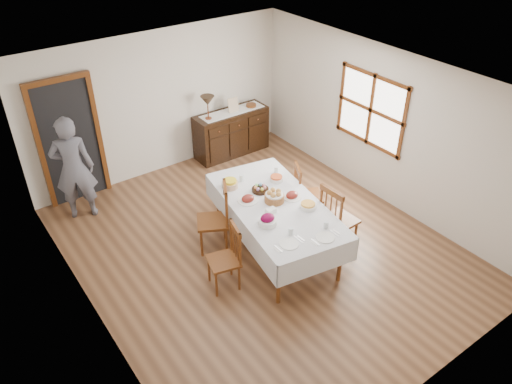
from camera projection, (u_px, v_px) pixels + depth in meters
ground at (260, 247)px, 7.59m from camera, size 6.00×6.00×0.00m
room_shell at (234, 143)px, 6.90m from camera, size 5.02×6.02×2.65m
dining_table at (275, 209)px, 7.17m from camera, size 1.60×2.55×0.82m
chair_left_near at (227, 257)px, 6.66m from camera, size 0.48×0.48×0.96m
chair_left_far at (216, 218)px, 7.30m from camera, size 0.61×0.61×1.08m
chair_right_near at (337, 218)px, 7.26m from camera, size 0.48×0.48×1.11m
chair_right_far at (305, 193)px, 7.90m from camera, size 0.57×0.57×1.01m
sideboard at (231, 133)px, 9.82m from camera, size 1.49×0.54×0.89m
person at (73, 165)px, 7.79m from camera, size 0.69×0.57×1.88m
bread_basket at (274, 197)px, 7.13m from camera, size 0.29×0.29×0.18m
egg_basket at (260, 189)px, 7.38m from camera, size 0.25×0.25×0.10m
ham_platter_a at (248, 199)px, 7.16m from camera, size 0.30×0.30×0.11m
ham_platter_b at (292, 195)px, 7.24m from camera, size 0.28×0.28×0.11m
beet_bowl at (268, 220)px, 6.68m from camera, size 0.26×0.26×0.16m
carrot_bowl at (276, 178)px, 7.62m from camera, size 0.20×0.20×0.08m
pineapple_bowl at (230, 184)px, 7.45m from camera, size 0.25×0.25×0.13m
casserole_dish at (308, 206)px, 7.01m from camera, size 0.23×0.23×0.08m
butter_dish at (271, 211)px, 6.92m from camera, size 0.15×0.11×0.07m
setting_left at (289, 240)px, 6.41m from camera, size 0.44×0.31×0.10m
setting_right at (325, 233)px, 6.52m from camera, size 0.44×0.31×0.10m
glass_far_a at (242, 178)px, 7.60m from camera, size 0.07×0.07×0.11m
glass_far_b at (276, 170)px, 7.80m from camera, size 0.06×0.06×0.11m
runner at (232, 112)px, 9.57m from camera, size 1.30×0.35×0.01m
table_lamp at (207, 101)px, 9.10m from camera, size 0.26×0.26×0.46m
picture_frame at (233, 105)px, 9.50m from camera, size 0.22×0.08×0.28m
deco_bowl at (251, 105)px, 9.75m from camera, size 0.20×0.20×0.06m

